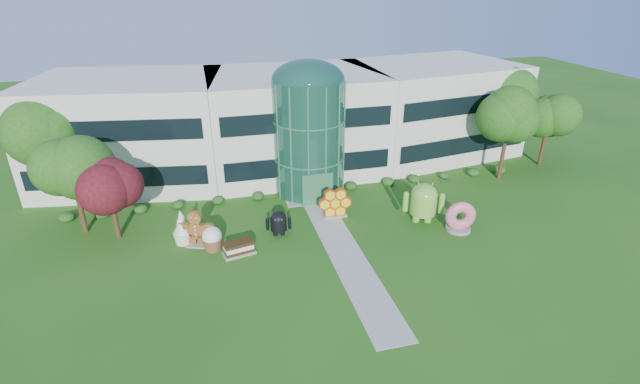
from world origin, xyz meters
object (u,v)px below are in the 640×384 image
object	(u,v)px
donut	(460,216)
gingerbread	(196,228)
android_green	(424,200)
android_black	(278,222)

from	to	relation	value
donut	gingerbread	distance (m)	19.33
android_green	android_black	distance (m)	11.25
android_black	android_green	bearing A→B (deg)	4.08
donut	android_green	bearing A→B (deg)	147.57
android_black	donut	distance (m)	13.54
android_black	gingerbread	bearing A→B (deg)	-172.72
donut	gingerbread	bearing A→B (deg)	-177.49
android_green	gingerbread	bearing A→B (deg)	-161.78
android_black	donut	world-z (taller)	donut
android_green	gingerbread	xyz separation A→B (m)	(-17.06, 0.82, -0.49)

